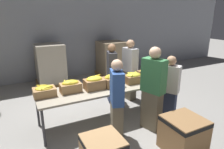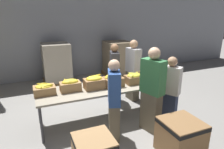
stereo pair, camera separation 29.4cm
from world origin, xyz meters
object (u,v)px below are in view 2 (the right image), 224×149
Objects in this scene: volunteer_1 at (133,71)px; pallet_stack_0 at (118,59)px; banana_box_5 at (149,74)px; banana_box_2 at (94,82)px; volunteer_2 at (170,92)px; volunteer_4 at (114,101)px; banana_box_4 at (134,78)px; donation_bin_1 at (180,136)px; volunteer_0 at (114,74)px; banana_box_3 at (113,80)px; banana_box_0 at (44,89)px; pallet_stack_1 at (57,64)px; banana_box_1 at (70,85)px; sorting_table at (104,89)px; volunteer_3 at (152,91)px.

volunteer_1 is 2.24m from pallet_stack_0.
banana_box_5 is at bearing -0.84° from volunteer_1.
banana_box_2 is at bearing -122.95° from pallet_stack_0.
pallet_stack_0 is (0.48, 2.88, -0.29)m from banana_box_5.
volunteer_4 is (-1.31, -0.04, 0.04)m from volunteer_2.
banana_box_4 is 0.66× the size of donation_bin_1.
volunteer_0 reaches higher than volunteer_4.
banana_box_4 is 0.84m from volunteer_2.
banana_box_3 is 3.31m from pallet_stack_0.
banana_box_0 is at bearing -51.91° from volunteer_0.
banana_box_4 is at bearing 5.55° from volunteer_2.
pallet_stack_1 reaches higher than donation_bin_1.
volunteer_4 is at bearing -51.58° from banana_box_1.
banana_box_3 is at bearing -8.59° from volunteer_0.
volunteer_0 is (0.84, 0.83, -0.15)m from banana_box_2.
volunteer_1 is at bearing -19.46° from volunteer_4.
banana_box_3 is (0.94, -0.10, 0.02)m from banana_box_1.
banana_box_3 is at bearing 110.31° from donation_bin_1.
banana_box_4 is at bearing -3.61° from sorting_table.
pallet_stack_1 is at bearing 114.66° from banana_box_4.
sorting_table is at bearing -20.33° from volunteer_0.
volunteer_2 is at bearing -33.32° from banana_box_3.
donation_bin_1 is (0.79, -1.61, -0.41)m from sorting_table.
donation_bin_1 is (1.01, -1.60, -0.60)m from banana_box_2.
volunteer_4 is at bearing -7.40° from volunteer_0.
volunteer_3 reaches higher than pallet_stack_0.
volunteer_3 is (0.96, -0.77, -0.07)m from banana_box_2.
pallet_stack_1 is (-0.39, 2.90, -0.26)m from banana_box_2.
banana_box_5 is at bearing 1.70° from sorting_table.
banana_box_4 is 0.26× the size of volunteer_0.
pallet_stack_0 is (2.91, 2.83, -0.25)m from banana_box_0.
volunteer_0 is at bearing 44.66° from banana_box_2.
banana_box_3 is at bearing -4.61° from banana_box_2.
pallet_stack_1 is (0.63, 2.81, -0.22)m from banana_box_0.
volunteer_4 is at bearing -44.33° from volunteer_1.
banana_box_2 is 1.23m from volunteer_3.
banana_box_5 reaches higher than banana_box_0.
volunteer_0 is at bearing -9.06° from volunteer_2.
sorting_table is at bearing 116.16° from donation_bin_1.
volunteer_2 is at bearing -96.96° from pallet_stack_0.
banana_box_1 is 2.85m from pallet_stack_1.
banana_box_2 is 0.27× the size of volunteer_4.
banana_box_5 is (0.98, 0.08, -0.00)m from banana_box_3.
volunteer_4 is (-0.08, -0.75, 0.04)m from sorting_table.
volunteer_0 reaches higher than donation_bin_1.
volunteer_3 reaches higher than sorting_table.
donation_bin_1 is (0.18, -2.43, -0.45)m from volunteer_0.
volunteer_1 is (0.93, 0.79, -0.10)m from banana_box_3.
banana_box_3 is 1.22m from volunteer_1.
banana_box_2 is 2.94m from pallet_stack_1.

